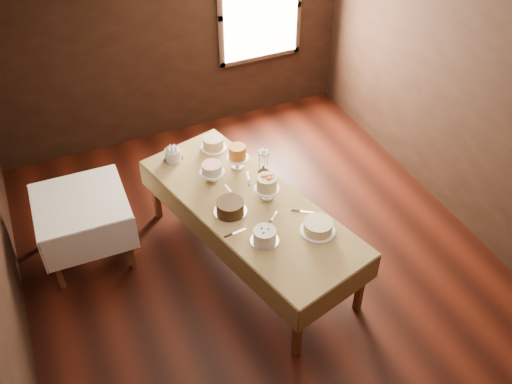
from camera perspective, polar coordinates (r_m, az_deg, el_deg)
The scene contains 22 objects.
floor at distance 6.33m, azimuth 0.75°, elevation -7.62°, with size 5.00×6.00×0.01m, color black.
ceiling at distance 4.63m, azimuth 1.05°, elevation 16.10°, with size 5.00×6.00×0.01m, color beige.
wall_back at distance 7.79m, azimuth -8.76°, elevation 14.94°, with size 5.00×0.02×2.80m, color black.
wall_right at distance 6.63m, azimuth 21.06°, elevation 7.70°, with size 0.02×6.00×2.80m, color black.
window at distance 8.06m, azimuth 0.49°, elevation 17.85°, with size 1.10×0.05×1.30m, color #FFEABF.
display_table at distance 5.88m, azimuth -0.71°, elevation -1.62°, with size 1.71×2.87×0.83m.
side_table at distance 6.26m, azimuth -17.39°, elevation -1.47°, with size 0.98×0.98×0.81m.
cake_meringue at distance 6.44m, azimuth -8.43°, elevation 3.71°, with size 0.25×0.25×0.14m.
cake_speckled at distance 6.57m, azimuth -4.36°, elevation 4.95°, with size 0.32×0.32×0.14m.
cake_lattice at distance 6.10m, azimuth -4.47°, elevation 1.98°, with size 0.30×0.30×0.21m.
cake_caramel at distance 6.23m, azimuth -1.89°, elevation 3.47°, with size 0.25×0.25×0.29m.
cake_chocolate at distance 5.70m, azimuth -2.63°, elevation -1.55°, with size 0.36×0.36×0.13m.
cake_flowers at distance 5.83m, azimuth 1.10°, elevation 0.37°, with size 0.29×0.29×0.28m.
cake_swirl at distance 5.39m, azimuth 0.89°, elevation -4.49°, with size 0.28×0.28×0.14m.
cake_cream at distance 5.53m, azimuth 6.31°, elevation -3.55°, with size 0.40×0.40×0.12m.
cake_server_a at distance 5.69m, azimuth 1.82°, elevation -2.44°, with size 0.24×0.03×0.01m, color silver.
cake_server_b at distance 5.76m, azimuth 5.22°, elevation -2.02°, with size 0.24×0.03×0.01m, color silver.
cake_server_c at distance 6.02m, azimuth -2.84°, elevation 0.37°, with size 0.24×0.03×0.01m, color silver.
cake_server_d at distance 6.17m, azimuth -0.82°, elevation 1.62°, with size 0.24×0.03×0.01m, color silver.
cake_server_e at distance 5.53m, azimuth -1.72°, elevation -4.00°, with size 0.24×0.03×0.01m, color silver.
flower_vase at distance 6.14m, azimuth 0.74°, elevation 2.14°, with size 0.12×0.12×0.13m, color #2D2823.
flower_bouquet at distance 6.03m, azimuth 0.76°, elevation 3.52°, with size 0.14×0.14×0.20m, color white, non-canonical shape.
Camera 1 is at (-1.80, -3.81, 4.73)m, focal length 39.39 mm.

